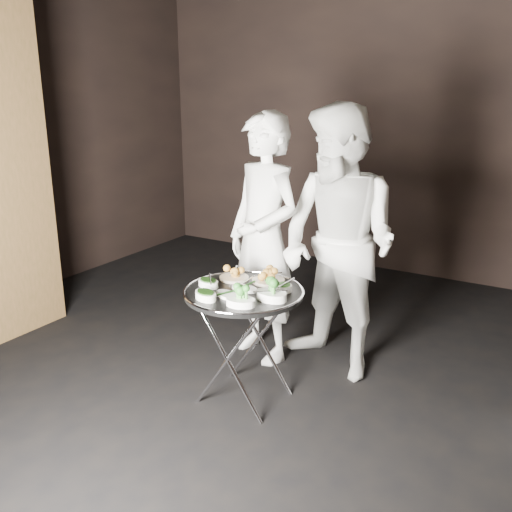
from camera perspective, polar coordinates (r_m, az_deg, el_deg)
The scene contains 16 objects.
floor at distance 3.64m, azimuth -3.29°, elevation -17.10°, with size 6.00×7.00×0.05m, color black.
wall_back at distance 6.26m, azimuth 15.28°, elevation 11.75°, with size 6.00×0.05×3.00m, color black.
tray_stand at distance 3.72m, azimuth -1.20°, elevation -8.47°, with size 0.51×0.43×0.74m.
serving_tray at distance 3.58m, azimuth -1.24°, elevation -3.63°, with size 0.76×0.76×0.04m.
potato_plate_a at distance 3.78m, azimuth -2.20°, elevation -1.88°, with size 0.19×0.19×0.07m.
potato_plate_b at distance 3.72m, azimuth 1.23°, elevation -2.11°, with size 0.23×0.23×0.08m.
greens_bowl at distance 3.56m, azimuth 2.73°, elevation -3.09°, with size 0.11×0.11×0.07m.
asparagus_plate_a at distance 3.59m, azimuth -1.17°, elevation -3.16°, with size 0.19×0.12×0.04m.
asparagus_plate_b at distance 3.48m, azimuth -2.93°, elevation -3.80°, with size 0.21×0.17×0.04m.
spinach_bowl_a at distance 3.65m, azimuth -4.79°, elevation -2.62°, with size 0.18×0.14×0.06m.
spinach_bowl_b at distance 3.45m, azimuth -5.06°, elevation -3.83°, with size 0.19×0.16×0.07m.
broccoli_bowl_a at distance 3.42m, azimuth 1.56°, elevation -3.79°, with size 0.21×0.17×0.08m.
broccoli_bowl_b at distance 3.34m, azimuth -1.56°, elevation -4.46°, with size 0.20×0.16×0.07m.
serving_utensils at distance 3.61m, azimuth -0.44°, elevation -2.39°, with size 0.59×0.43×0.01m.
waiter_left at distance 4.15m, azimuth 0.79°, elevation 1.65°, with size 0.67×0.44×1.83m, color silver.
waiter_right at distance 3.95m, azimuth 8.26°, elevation 1.16°, with size 0.92×0.72×1.89m, color silver.
Camera 1 is at (1.72, -2.47, 2.02)m, focal length 40.00 mm.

